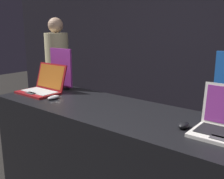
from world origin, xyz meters
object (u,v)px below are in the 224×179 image
laptop_front (43,86)px  mouse_back (184,125)px  person_bystander (58,77)px  mouse_front (54,97)px  promo_stand_front (61,70)px

laptop_front → mouse_back: size_ratio=4.07×
laptop_front → person_bystander: person_bystander is taller
mouse_front → mouse_back: bearing=3.2°
promo_stand_front → person_bystander: person_bystander is taller
laptop_front → mouse_front: size_ratio=3.24×
mouse_front → person_bystander: (-1.01, 0.89, -0.07)m
mouse_back → person_bystander: (-2.17, 0.82, -0.07)m
promo_stand_front → mouse_back: bearing=-10.3°
mouse_front → mouse_back: mouse_back is taller
promo_stand_front → person_bystander: size_ratio=0.25×
laptop_front → person_bystander: bearing=133.0°
mouse_front → mouse_back: size_ratio=1.25×
mouse_front → promo_stand_front: promo_stand_front is taller
mouse_back → person_bystander: size_ratio=0.06×
mouse_front → person_bystander: size_ratio=0.07×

